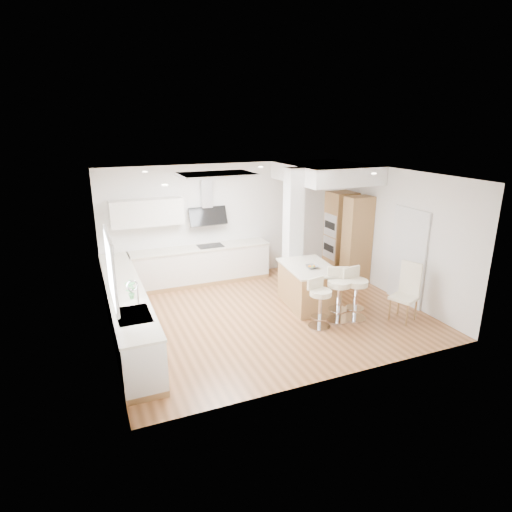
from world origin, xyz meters
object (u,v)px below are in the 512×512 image
bar_stool_a (320,301)px  bar_stool_b (339,292)px  bar_stool_c (355,291)px  dining_chair (407,289)px  peninsula (308,285)px

bar_stool_a → bar_stool_b: (0.49, 0.12, 0.05)m
bar_stool_c → dining_chair: bearing=-30.4°
bar_stool_a → bar_stool_c: bar_stool_c is taller
peninsula → bar_stool_b: 0.89m
peninsula → bar_stool_c: (0.52, -0.92, 0.14)m
bar_stool_a → bar_stool_c: size_ratio=0.92×
bar_stool_a → bar_stool_c: (0.83, 0.05, 0.05)m
bar_stool_a → bar_stool_c: 0.83m
bar_stool_c → bar_stool_a: bearing=176.2°
dining_chair → bar_stool_b: bearing=137.5°
bar_stool_a → dining_chair: bearing=-22.8°
peninsula → dining_chair: size_ratio=1.32×
bar_stool_b → dining_chair: (1.27, -0.46, 0.03)m
bar_stool_b → dining_chair: 1.35m
bar_stool_b → bar_stool_c: size_ratio=1.01×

